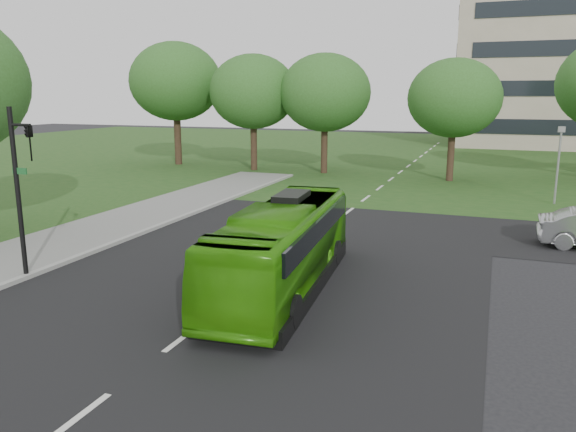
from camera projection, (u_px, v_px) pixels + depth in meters
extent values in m
plane|color=black|center=(223.00, 308.00, 15.71)|extent=(160.00, 160.00, 0.00)
cube|color=black|center=(373.00, 193.00, 34.02)|extent=(14.00, 120.00, 0.01)
cube|color=black|center=(348.00, 212.00, 28.52)|extent=(80.00, 12.00, 0.01)
cube|color=silver|center=(353.00, 208.00, 29.44)|extent=(0.15, 90.00, 0.01)
cube|color=#1F4818|center=(425.00, 153.00, 56.91)|extent=(120.00, 60.00, 0.01)
cube|color=black|center=(463.00, 40.00, 69.17)|extent=(0.10, 18.40, 23.00)
cylinder|color=black|center=(254.00, 149.00, 44.16)|extent=(0.51, 0.51, 3.38)
ellipsoid|color=#2C571D|center=(253.00, 92.00, 43.23)|extent=(6.72, 6.72, 5.71)
cylinder|color=black|center=(324.00, 151.00, 42.41)|extent=(0.49, 0.49, 3.29)
ellipsoid|color=#2C571D|center=(325.00, 93.00, 41.49)|extent=(6.76, 6.76, 5.75)
cylinder|color=black|center=(451.00, 158.00, 38.50)|extent=(0.47, 0.47, 3.13)
ellipsoid|color=#2C571D|center=(454.00, 98.00, 37.65)|extent=(6.23, 6.23, 5.29)
cylinder|color=black|center=(178.00, 142.00, 47.68)|extent=(0.58, 0.58, 3.88)
ellipsoid|color=#2C571D|center=(175.00, 81.00, 46.63)|extent=(7.61, 7.61, 6.47)
imported|color=#38970E|center=(283.00, 247.00, 17.03)|extent=(2.99, 9.59, 2.63)
cylinder|color=black|center=(18.00, 195.00, 17.69)|extent=(0.15, 0.15, 5.48)
cylinder|color=black|center=(20.00, 125.00, 17.10)|extent=(0.77, 0.09, 0.09)
imported|color=black|center=(29.00, 143.00, 17.12)|extent=(0.25, 0.27, 1.10)
cube|color=#195926|center=(20.00, 171.00, 17.47)|extent=(0.55, 0.04, 0.20)
cylinder|color=gray|center=(558.00, 168.00, 30.19)|extent=(0.12, 0.12, 3.94)
cube|color=gray|center=(562.00, 129.00, 29.75)|extent=(0.43, 0.41, 0.30)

